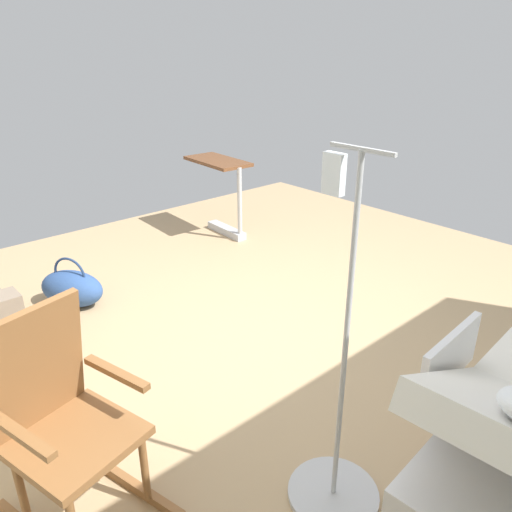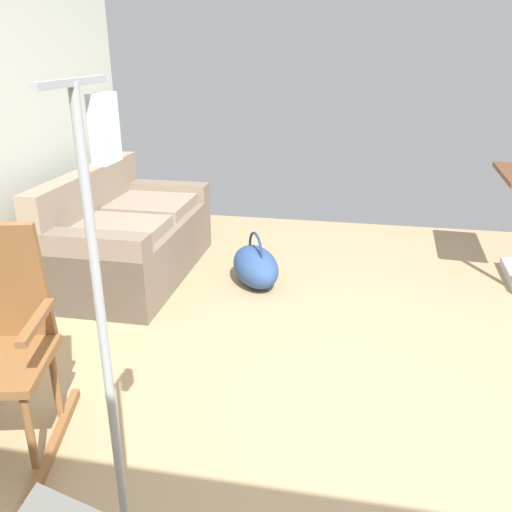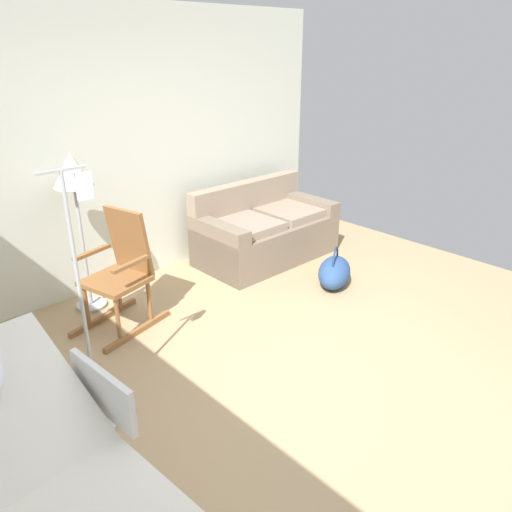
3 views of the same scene
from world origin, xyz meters
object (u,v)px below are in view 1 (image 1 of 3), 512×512
rocking_chair (64,424)px  overbed_table (223,188)px  duffel_bag (72,288)px  iv_pole (335,456)px

rocking_chair → overbed_table: rocking_chair is taller
duffel_bag → iv_pole: bearing=-177.0°
rocking_chair → overbed_table: 3.76m
duffel_bag → rocking_chair: bearing=157.6°
duffel_bag → iv_pole: iv_pole is taller
overbed_table → iv_pole: (-3.23, 1.88, -0.28)m
iv_pole → duffel_bag: bearing=3.0°
rocking_chair → duffel_bag: size_ratio=1.63×
rocking_chair → duffel_bag: 2.14m
iv_pole → rocking_chair: bearing=51.6°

